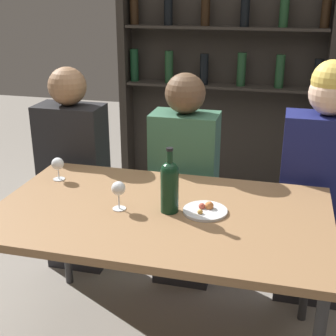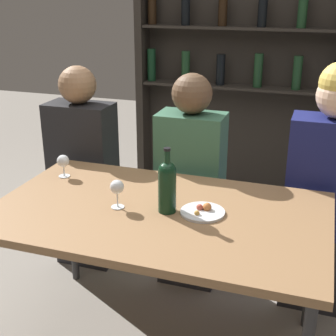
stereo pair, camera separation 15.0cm
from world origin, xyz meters
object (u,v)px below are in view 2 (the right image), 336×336
object	(u,v)px
seated_person_right	(326,195)
wine_glass_0	(117,188)
wine_glass_1	(63,162)
food_plate_0	(203,211)
seated_person_left	(84,174)
wine_bottle	(167,185)
seated_person_center	(190,188)

from	to	relation	value
seated_person_right	wine_glass_0	bearing A→B (deg)	-144.07
wine_glass_1	food_plate_0	xyz separation A→B (m)	(0.79, -0.18, -0.07)
seated_person_left	seated_person_right	xyz separation A→B (m)	(1.42, -0.00, 0.06)
wine_bottle	wine_glass_1	distance (m)	0.68
seated_person_center	seated_person_right	size ratio (longest dim) A/B	0.93
wine_bottle	seated_person_center	distance (m)	0.68
food_plate_0	seated_person_right	xyz separation A→B (m)	(0.51, 0.58, -0.09)
wine_glass_1	seated_person_center	xyz separation A→B (m)	(0.57, 0.39, -0.23)
food_plate_0	seated_person_left	xyz separation A→B (m)	(-0.90, 0.58, -0.16)
wine_bottle	wine_glass_0	xyz separation A→B (m)	(-0.22, -0.03, -0.03)
wine_bottle	food_plate_0	bearing A→B (deg)	12.03
seated_person_center	seated_person_right	world-z (taller)	seated_person_right
seated_person_right	seated_person_left	bearing A→B (deg)	180.00
wine_glass_1	food_plate_0	world-z (taller)	wine_glass_1
seated_person_left	seated_person_center	xyz separation A→B (m)	(0.68, 0.00, 0.00)
wine_bottle	seated_person_right	world-z (taller)	seated_person_right
wine_glass_0	seated_person_right	world-z (taller)	seated_person_right
wine_glass_0	seated_person_right	distance (m)	1.11
seated_person_center	seated_person_right	xyz separation A→B (m)	(0.73, -0.00, 0.06)
wine_glass_0	seated_person_left	world-z (taller)	seated_person_left
seated_person_center	seated_person_right	bearing A→B (deg)	-0.00
food_plate_0	wine_bottle	bearing A→B (deg)	-167.97
seated_person_center	wine_glass_0	bearing A→B (deg)	-103.49
seated_person_left	seated_person_right	world-z (taller)	seated_person_right
wine_bottle	seated_person_right	size ratio (longest dim) A/B	0.22
wine_glass_1	seated_person_left	world-z (taller)	seated_person_left
wine_glass_1	seated_person_right	world-z (taller)	seated_person_right
wine_bottle	wine_glass_1	bearing A→B (deg)	161.24
wine_bottle	food_plate_0	xyz separation A→B (m)	(0.15, 0.03, -0.12)
seated_person_right	wine_bottle	bearing A→B (deg)	-137.45
wine_glass_1	seated_person_left	distance (m)	0.47
food_plate_0	seated_person_left	world-z (taller)	seated_person_left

